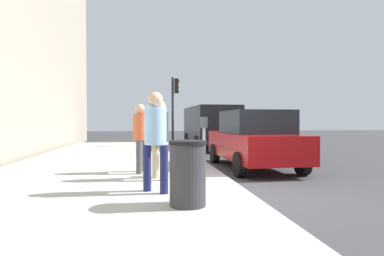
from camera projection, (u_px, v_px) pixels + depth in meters
The scene contains 10 objects.
ground_plane at pixel (243, 195), 6.36m from camera, with size 80.00×80.00×0.00m, color #38383A.
sidewalk_slab at pixel (86, 196), 5.94m from camera, with size 28.00×6.00×0.15m, color #A8A59E.
parking_meter at pixel (204, 133), 7.64m from camera, with size 0.36×0.12×1.41m.
pedestrian_at_meter at pixel (160, 133), 7.23m from camera, with size 0.48×0.39×1.77m.
pedestrian_bystander at pixel (155, 132), 5.90m from camera, with size 0.42×0.45×1.84m.
parking_officer at pixel (140, 132), 8.15m from camera, with size 0.52×0.38×1.74m.
parked_sedan_near at pixel (254, 139), 9.84m from camera, with size 4.44×2.04×1.77m.
parked_van_far at pixel (210, 125), 16.70m from camera, with size 5.24×2.21×2.18m.
traffic_signal at pixel (175, 100), 16.95m from camera, with size 0.24×0.44×3.60m.
trash_bin at pixel (188, 173), 4.98m from camera, with size 0.59×0.59×1.01m.
Camera 1 is at (-6.13, 1.88, 1.47)m, focal length 30.16 mm.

